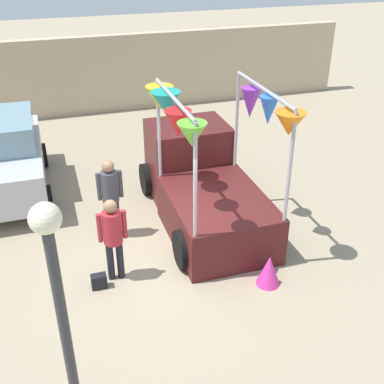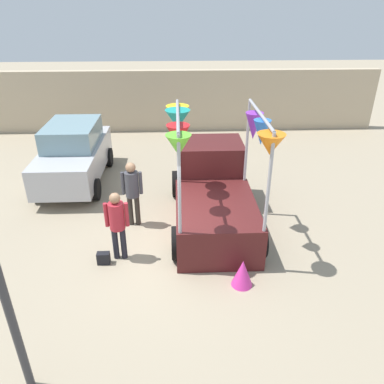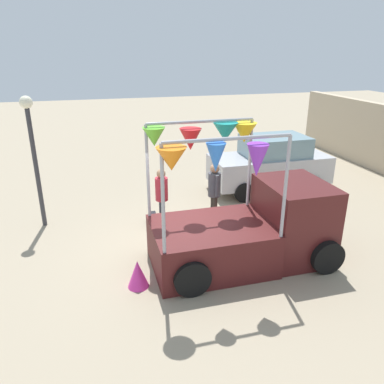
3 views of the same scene
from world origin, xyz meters
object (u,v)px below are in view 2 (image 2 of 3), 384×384
Objects in this scene: vendor_truck at (212,187)px; handbag at (104,258)px; person_vendor at (132,188)px; person_customer at (117,220)px; folded_kite_bundle_magenta at (242,273)px; parked_car at (74,154)px.

vendor_truck is 14.75× the size of handbag.
person_vendor is at bearing 71.56° from handbag.
vendor_truck is 2.49× the size of person_customer.
handbag is at bearing -108.44° from person_vendor.
person_customer is 2.77× the size of folded_kite_bundle_magenta.
parked_car is at bearing 127.59° from person_vendor.
vendor_truck is at bearing 36.20° from handbag.
handbag is at bearing -143.80° from vendor_truck.
handbag is (-2.57, -1.88, -0.76)m from vendor_truck.
person_vendor is 1.94m from handbag.
folded_kite_bundle_magenta is (2.62, -1.03, -0.70)m from person_customer.
person_customer is 0.95m from handbag.
person_customer is at bearing -65.33° from parked_car.
parked_car is 6.67× the size of folded_kite_bundle_magenta.
folded_kite_bundle_magenta is at bearing -15.56° from handbag.
vendor_truck reaches higher than person_customer.
person_vendor is (0.19, 1.42, 0.06)m from person_customer.
parked_car is at bearing 114.67° from person_customer.
parked_car is 14.29× the size of handbag.
vendor_truck reaches higher than handbag.
vendor_truck is 1.03× the size of parked_car.
person_customer is 5.93× the size of handbag.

